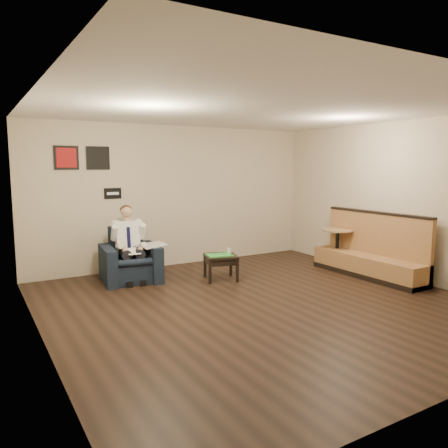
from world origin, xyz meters
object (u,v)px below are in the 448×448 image
coffee_mug (229,251)px  banquette (368,245)px  green_folder (219,255)px  cafe_table (337,248)px  side_table (221,267)px  seated_man (131,246)px  smartphone (221,253)px  armchair (130,255)px

coffee_mug → banquette: bearing=-28.7°
green_folder → cafe_table: cafe_table is taller
green_folder → coffee_mug: size_ratio=4.74×
coffee_mug → side_table: bearing=-164.3°
green_folder → coffee_mug: 0.25m
seated_man → smartphone: 1.60m
smartphone → armchair: bearing=-173.9°
seated_man → side_table: (1.42, -0.62, -0.41)m
seated_man → coffee_mug: seated_man is taller
coffee_mug → smartphone: coffee_mug is taller
green_folder → banquette: banquette is taller
seated_man → cafe_table: 4.00m
banquette → cafe_table: banquette is taller
armchair → seated_man: bearing=-90.0°
seated_man → cafe_table: seated_man is taller
armchair → green_folder: bearing=-22.0°
smartphone → cafe_table: (2.35, -0.52, -0.06)m
coffee_mug → cafe_table: 2.29m
side_table → coffee_mug: 0.34m
armchair → banquette: bearing=-19.7°
armchair → cafe_table: 4.01m
coffee_mug → banquette: (2.23, -1.22, 0.09)m
armchair → coffee_mug: armchair is taller
coffee_mug → smartphone: 0.14m
armchair → cafe_table: (3.85, -1.12, -0.08)m
armchair → smartphone: 1.62m
side_table → green_folder: 0.23m
banquette → green_folder: bearing=154.9°
side_table → coffee_mug: size_ratio=5.79×
armchair → seated_man: seated_man is taller
coffee_mug → seated_man: bearing=161.0°
side_table → coffee_mug: bearing=15.7°
green_folder → banquette: bearing=-25.1°
side_table → green_folder: bearing=-164.3°
seated_man → banquette: bearing=-18.2°
armchair → green_folder: size_ratio=2.15×
green_folder → coffee_mug: coffee_mug is taller
green_folder → coffee_mug: bearing=15.7°
coffee_mug → armchair: bearing=157.1°
coffee_mug → banquette: size_ratio=0.04×
side_table → cafe_table: size_ratio=0.70×
armchair → banquette: (3.84, -1.90, 0.12)m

